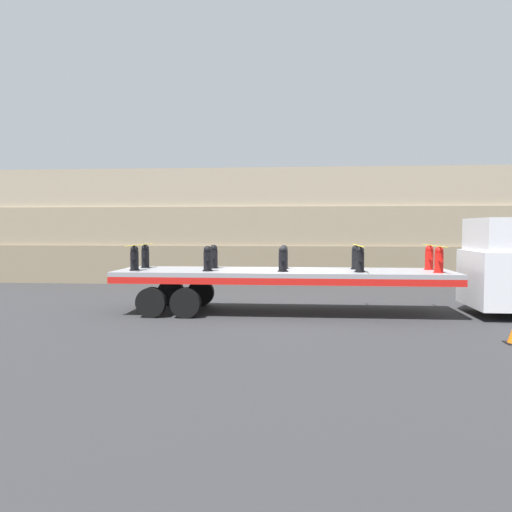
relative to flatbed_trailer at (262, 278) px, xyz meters
The scene contains 16 objects.
ground_plane 1.29m from the flatbed_trailer, ahead, with size 120.00×120.00×0.00m, color #2D2D30.
rock_cliff 9.25m from the flatbed_trailer, 85.74° to the left, with size 60.00×3.30×5.47m.
flatbed_trailer is the anchor object (origin of this frame).
fire_hydrant_black_near_0 3.98m from the flatbed_trailer, behind, with size 0.32×0.48×0.77m.
fire_hydrant_black_far_0 3.98m from the flatbed_trailer, behind, with size 0.32×0.48×0.77m.
fire_hydrant_black_near_1 1.81m from the flatbed_trailer, 161.27° to the right, with size 0.32×0.48×0.77m.
fire_hydrant_black_far_1 1.81m from the flatbed_trailer, 161.27° to the left, with size 0.32×0.48×0.77m.
fire_hydrant_black_near_2 1.07m from the flatbed_trailer, 38.89° to the right, with size 0.32×0.48×0.77m.
fire_hydrant_black_far_2 1.07m from the flatbed_trailer, 38.89° to the left, with size 0.32×0.48×0.77m.
fire_hydrant_black_near_3 3.07m from the flatbed_trailer, 10.44° to the right, with size 0.32×0.48×0.77m.
fire_hydrant_black_far_3 3.07m from the flatbed_trailer, 10.44° to the left, with size 0.32×0.48×0.77m.
fire_hydrant_red_near_4 5.31m from the flatbed_trailer, ahead, with size 0.32×0.48×0.77m.
fire_hydrant_red_far_4 5.31m from the flatbed_trailer, ahead, with size 0.32×0.48×0.77m.
cargo_strap_rear 4.03m from the flatbed_trailer, behind, with size 0.05×2.68×0.01m.
cargo_strap_middle 3.13m from the flatbed_trailer, ahead, with size 0.05×2.68×0.01m.
cargo_strap_front 5.35m from the flatbed_trailer, ahead, with size 0.05×2.68×0.01m.
Camera 1 is at (0.47, -15.50, 2.64)m, focal length 35.00 mm.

